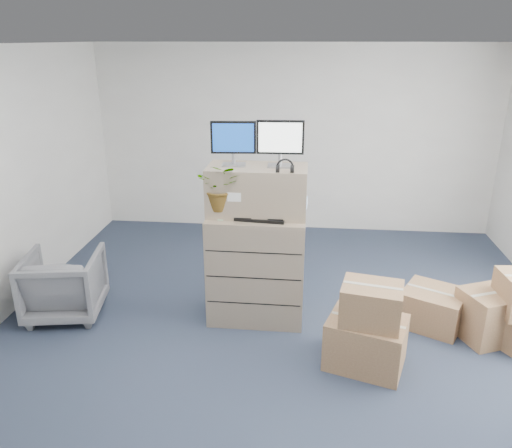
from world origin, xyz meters
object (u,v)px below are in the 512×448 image
Objects in this scene: monitor_left at (233,141)px; monitor_right at (280,141)px; water_bottle at (268,199)px; keyboard at (258,218)px; filing_cabinet_lower at (257,267)px; potted_plant at (221,193)px; office_chair at (64,281)px.

monitor_right is (0.46, 0.00, 0.01)m from monitor_left.
keyboard is at bearing -114.49° from water_bottle.
filing_cabinet_lower is 1.35m from monitor_right.
potted_plant is 0.69× the size of office_chair.
monitor_left is 0.79m from keyboard.
water_bottle is (-0.11, 0.01, -0.59)m from monitor_right.
potted_plant is at bearing -165.28° from monitor_right.
keyboard reaches higher than office_chair.
filing_cabinet_lower is 1.35m from monitor_left.
water_bottle reaches higher than office_chair.
office_chair is (-2.07, -0.17, -0.19)m from filing_cabinet_lower.
potted_plant reaches higher than water_bottle.
monitor_left is 0.83× the size of potted_plant.
monitor_left is 0.68m from water_bottle.
potted_plant is at bearing -163.87° from filing_cabinet_lower.
filing_cabinet_lower reaches higher than office_chair.
monitor_right reaches higher than filing_cabinet_lower.
monitor_right is at bearing -6.28° from water_bottle.
monitor_left is 1.41× the size of water_bottle.
filing_cabinet_lower is 2.60× the size of monitor_left.
water_bottle is (0.08, 0.18, 0.14)m from keyboard.
potted_plant is (-0.45, -0.18, 0.10)m from water_bottle.
office_chair is at bearing -176.59° from monitor_left.
keyboard reaches higher than filing_cabinet_lower.
potted_plant is (-0.56, -0.16, -0.49)m from monitor_right.
filing_cabinet_lower is 0.91m from potted_plant.
monitor_left is at bearing 178.68° from monitor_right.
water_bottle reaches higher than filing_cabinet_lower.
filing_cabinet_lower is 2.51× the size of monitor_right.
filing_cabinet_lower is 2.15× the size of potted_plant.
filing_cabinet_lower is at bearing -19.82° from monitor_left.
office_chair is (-2.18, -0.25, -0.93)m from water_bottle.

